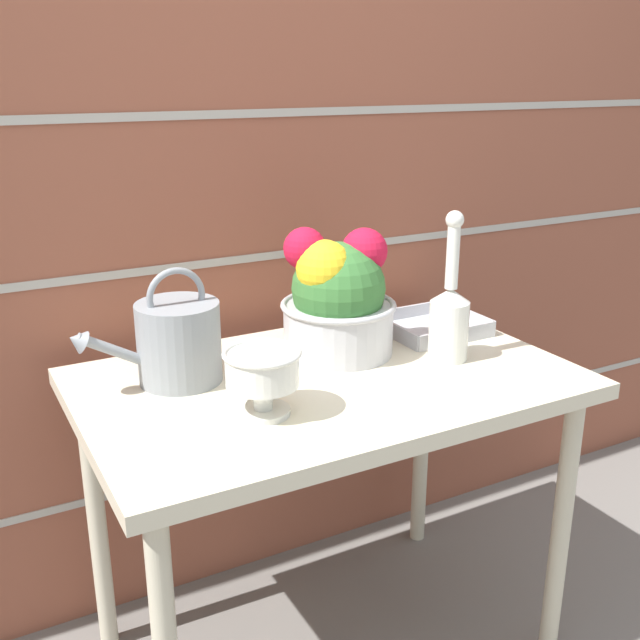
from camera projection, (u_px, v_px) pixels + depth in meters
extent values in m
cube|color=brown|center=(243.00, 186.00, 1.91)|extent=(3.60, 0.08, 2.20)
cube|color=#A8A399|center=(258.00, 458.00, 2.11)|extent=(3.53, 0.00, 0.02)
cube|color=#A8A399|center=(252.00, 258.00, 1.93)|extent=(3.53, 0.00, 0.02)
cube|color=#A8A399|center=(248.00, 114.00, 1.81)|extent=(3.53, 0.00, 0.02)
cube|color=beige|center=(327.00, 383.00, 1.65)|extent=(1.07, 0.67, 0.04)
cylinder|color=beige|center=(561.00, 531.00, 1.76)|extent=(0.04, 0.04, 0.70)
cylinder|color=beige|center=(97.00, 523.00, 1.79)|extent=(0.04, 0.04, 0.70)
cylinder|color=beige|center=(422.00, 435.00, 2.22)|extent=(0.04, 0.04, 0.70)
cylinder|color=gray|center=(179.00, 342.00, 1.60)|extent=(0.18, 0.18, 0.18)
cylinder|color=gray|center=(112.00, 350.00, 1.53)|extent=(0.14, 0.02, 0.09)
cone|color=gray|center=(77.00, 340.00, 1.49)|extent=(0.05, 0.05, 0.06)
torus|color=gray|center=(176.00, 297.00, 1.57)|extent=(0.13, 0.01, 0.13)
cylinder|color=silver|center=(263.00, 411.00, 1.46)|extent=(0.11, 0.11, 0.01)
cylinder|color=silver|center=(263.00, 397.00, 1.45)|extent=(0.04, 0.04, 0.05)
sphere|color=silver|center=(263.00, 395.00, 1.45)|extent=(0.04, 0.04, 0.04)
cylinder|color=silver|center=(262.00, 369.00, 1.44)|extent=(0.14, 0.14, 0.06)
torus|color=silver|center=(262.00, 353.00, 1.42)|extent=(0.15, 0.15, 0.01)
cylinder|color=#BCBCC1|center=(338.00, 329.00, 1.77)|extent=(0.26, 0.26, 0.12)
torus|color=#BCBCC1|center=(338.00, 305.00, 1.75)|extent=(0.27, 0.27, 0.01)
sphere|color=#387033|center=(338.00, 289.00, 1.74)|extent=(0.22, 0.22, 0.22)
sphere|color=yellow|center=(324.00, 268.00, 1.69)|extent=(0.13, 0.13, 0.13)
sphere|color=red|center=(305.00, 249.00, 1.70)|extent=(0.10, 0.10, 0.10)
sphere|color=red|center=(364.00, 251.00, 1.73)|extent=(0.11, 0.11, 0.11)
cylinder|color=silver|center=(448.00, 331.00, 1.72)|extent=(0.09, 0.09, 0.14)
cone|color=silver|center=(450.00, 295.00, 1.70)|extent=(0.09, 0.09, 0.03)
cylinder|color=silver|center=(453.00, 258.00, 1.67)|extent=(0.03, 0.03, 0.14)
sphere|color=silver|center=(455.00, 220.00, 1.64)|extent=(0.04, 0.04, 0.04)
cube|color=#B7B7BC|center=(432.00, 330.00, 1.93)|extent=(0.23, 0.21, 0.01)
cube|color=#B7B7BC|center=(458.00, 336.00, 1.84)|extent=(0.23, 0.01, 0.04)
cube|color=#B7B7BC|center=(408.00, 313.00, 2.01)|extent=(0.23, 0.01, 0.04)
cube|color=#B7B7BC|center=(394.00, 331.00, 1.87)|extent=(0.01, 0.21, 0.04)
cube|color=#B7B7BC|center=(468.00, 317.00, 1.98)|extent=(0.01, 0.21, 0.04)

